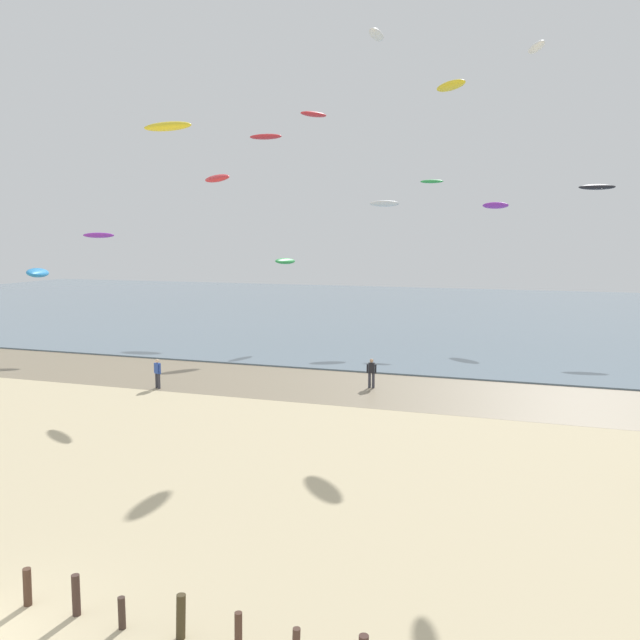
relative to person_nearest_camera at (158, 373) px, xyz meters
The scene contains 19 objects.
wet_sand_strip 9.69m from the person_nearest_camera, 22.54° to the left, with size 120.00×8.44×0.01m, color #84755B.
sea 43.84m from the person_nearest_camera, 78.28° to the left, with size 160.00×70.00×0.10m, color slate.
groyne_near 24.00m from the person_nearest_camera, 58.67° to the right, with size 15.05×0.37×1.01m.
person_nearest_camera is the anchor object (origin of this frame).
person_by_waterline 12.30m from the person_nearest_camera, 18.77° to the left, with size 0.56×0.28×1.71m.
kite_aloft_0 37.29m from the person_nearest_camera, 45.68° to the left, with size 2.80×0.89×0.45m, color black.
kite_aloft_1 30.29m from the person_nearest_camera, 65.13° to the left, with size 1.97×0.63×0.31m, color green.
kite_aloft_2 13.93m from the person_nearest_camera, 47.97° to the right, with size 2.70×0.86×0.43m, color yellow.
kite_aloft_3 34.61m from the person_nearest_camera, 100.65° to the left, with size 3.27×1.05×0.52m, color red.
kite_aloft_4 25.72m from the person_nearest_camera, ahead, with size 1.86×0.59×0.30m, color white.
kite_aloft_5 12.08m from the person_nearest_camera, 63.58° to the left, with size 2.54×0.81×0.41m, color red.
kite_aloft_6 32.24m from the person_nearest_camera, 88.77° to the left, with size 2.81×0.90×0.45m, color red.
kite_aloft_7 17.90m from the person_nearest_camera, 137.15° to the left, with size 2.33×0.74×0.37m, color purple.
kite_aloft_8 14.38m from the person_nearest_camera, 158.34° to the left, with size 3.57×1.14×0.57m, color #2384D1.
kite_aloft_9 17.63m from the person_nearest_camera, 85.03° to the left, with size 2.47×0.79×0.39m, color green.
kite_aloft_10 32.58m from the person_nearest_camera, 56.82° to the left, with size 2.67×0.85×0.43m, color purple.
kite_aloft_11 23.70m from the person_nearest_camera, 26.53° to the left, with size 2.70×0.87×0.43m, color yellow.
kite_aloft_12 24.07m from the person_nearest_camera, 38.20° to the left, with size 2.49×0.80×0.40m, color white.
kite_aloft_13 25.90m from the person_nearest_camera, 69.87° to the left, with size 2.54×0.81×0.41m, color white.
Camera 1 is at (11.54, -10.16, 8.71)m, focal length 36.86 mm.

